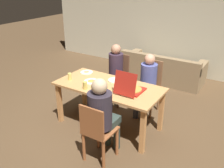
{
  "coord_description": "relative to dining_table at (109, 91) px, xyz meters",
  "views": [
    {
      "loc": [
        2.05,
        -3.13,
        2.47
      ],
      "look_at": [
        0.0,
        0.1,
        0.76
      ],
      "focal_mm": 39.82,
      "sensor_mm": 36.0,
      "label": 1
    }
  ],
  "objects": [
    {
      "name": "person_1",
      "position": [
        0.36,
        -0.72,
        0.06
      ],
      "size": [
        0.33,
        0.53,
        1.25
      ],
      "color": "#313F39",
      "rests_on": "ground"
    },
    {
      "name": "chair_2",
      "position": [
        0.36,
        0.88,
        -0.15
      ],
      "size": [
        0.38,
        0.42,
        1.0
      ],
      "color": "#8F5F3B",
      "rests_on": "ground"
    },
    {
      "name": "ground_plane",
      "position": [
        0.0,
        0.0,
        -0.68
      ],
      "size": [
        20.0,
        20.0,
        0.0
      ],
      "primitive_type": "plane",
      "color": "brown"
    },
    {
      "name": "chair_1",
      "position": [
        0.36,
        -0.85,
        -0.19
      ],
      "size": [
        0.4,
        0.42,
        0.92
      ],
      "color": "#9C5931",
      "rests_on": "ground"
    },
    {
      "name": "drinking_glass_0",
      "position": [
        -0.7,
        -0.17,
        0.16
      ],
      "size": [
        0.06,
        0.06,
        0.12
      ],
      "primitive_type": "cylinder",
      "color": "#E0CB64",
      "rests_on": "dining_table"
    },
    {
      "name": "plate_2",
      "position": [
        -0.02,
        0.23,
        0.11
      ],
      "size": [
        0.25,
        0.25,
        0.01
      ],
      "color": "white",
      "rests_on": "dining_table"
    },
    {
      "name": "chair_0",
      "position": [
        -0.36,
        0.9,
        -0.14
      ],
      "size": [
        0.39,
        0.43,
        1.0
      ],
      "color": "brown",
      "rests_on": "ground"
    },
    {
      "name": "plate_1",
      "position": [
        -0.67,
        0.26,
        0.11
      ],
      "size": [
        0.23,
        0.23,
        0.03
      ],
      "color": "white",
      "rests_on": "dining_table"
    },
    {
      "name": "person_2",
      "position": [
        0.36,
        0.72,
        0.01
      ],
      "size": [
        0.3,
        0.52,
        1.17
      ],
      "color": "#33353E",
      "rests_on": "ground"
    },
    {
      "name": "back_wall",
      "position": [
        0.0,
        3.21,
        0.64
      ],
      "size": [
        7.74,
        0.12,
        2.64
      ],
      "primitive_type": "cube",
      "color": "beige",
      "rests_on": "ground"
    },
    {
      "name": "couch",
      "position": [
        0.01,
        2.44,
        -0.42
      ],
      "size": [
        1.97,
        0.82,
        0.71
      ],
      "color": "#8F7553",
      "rests_on": "ground"
    },
    {
      "name": "drinking_glass_1",
      "position": [
        -0.24,
        -0.32,
        0.16
      ],
      "size": [
        0.07,
        0.07,
        0.12
      ],
      "primitive_type": "cylinder",
      "color": "#D9C45C",
      "rests_on": "dining_table"
    },
    {
      "name": "person_0",
      "position": [
        -0.36,
        0.74,
        0.04
      ],
      "size": [
        0.28,
        0.51,
        1.24
      ],
      "color": "#303548",
      "rests_on": "ground"
    },
    {
      "name": "dining_table",
      "position": [
        0.0,
        0.0,
        0.0
      ],
      "size": [
        1.78,
        0.85,
        0.78
      ],
      "color": "tan",
      "rests_on": "ground"
    },
    {
      "name": "pizza_box_0",
      "position": [
        0.42,
        -0.02,
        0.15
      ],
      "size": [
        0.36,
        0.45,
        0.38
      ],
      "color": "#AD2217",
      "rests_on": "dining_table"
    },
    {
      "name": "plate_0",
      "position": [
        -0.33,
        -0.03,
        0.11
      ],
      "size": [
        0.26,
        0.26,
        0.03
      ],
      "color": "white",
      "rests_on": "dining_table"
    }
  ]
}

